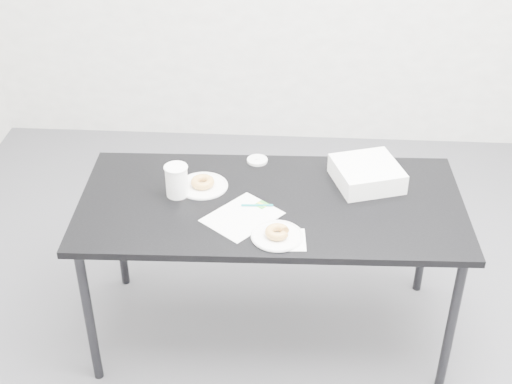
# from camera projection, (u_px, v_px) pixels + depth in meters

# --- Properties ---
(floor) EXTENTS (4.00, 4.00, 0.00)m
(floor) POSITION_uv_depth(u_px,v_px,m) (268.00, 332.00, 3.50)
(floor) COLOR #454549
(floor) RESTS_ON ground
(table) EXTENTS (1.70, 0.84, 0.76)m
(table) POSITION_uv_depth(u_px,v_px,m) (271.00, 212.00, 3.13)
(table) COLOR black
(table) RESTS_ON floor
(scorecard) EXTENTS (0.37, 0.37, 0.00)m
(scorecard) POSITION_uv_depth(u_px,v_px,m) (242.00, 217.00, 3.00)
(scorecard) COLOR white
(scorecard) RESTS_ON table
(logo_patch) EXTENTS (0.07, 0.07, 0.00)m
(logo_patch) POSITION_uv_depth(u_px,v_px,m) (262.00, 205.00, 3.07)
(logo_patch) COLOR green
(logo_patch) RESTS_ON scorecard
(pen) EXTENTS (0.14, 0.02, 0.01)m
(pen) POSITION_uv_depth(u_px,v_px,m) (257.00, 205.00, 3.06)
(pen) COLOR #0C8486
(pen) RESTS_ON scorecard
(napkin) EXTENTS (0.16, 0.16, 0.00)m
(napkin) POSITION_uv_depth(u_px,v_px,m) (287.00, 240.00, 2.87)
(napkin) COLOR white
(napkin) RESTS_ON table
(plate_near) EXTENTS (0.21, 0.21, 0.01)m
(plate_near) POSITION_uv_depth(u_px,v_px,m) (277.00, 236.00, 2.88)
(plate_near) COLOR white
(plate_near) RESTS_ON napkin
(donut_near) EXTENTS (0.11, 0.11, 0.03)m
(donut_near) POSITION_uv_depth(u_px,v_px,m) (277.00, 232.00, 2.87)
(donut_near) COLOR #C8863F
(donut_near) RESTS_ON plate_near
(plate_far) EXTENTS (0.23, 0.23, 0.01)m
(plate_far) POSITION_uv_depth(u_px,v_px,m) (203.00, 186.00, 3.20)
(plate_far) COLOR white
(plate_far) RESTS_ON table
(donut_far) EXTENTS (0.12, 0.12, 0.04)m
(donut_far) POSITION_uv_depth(u_px,v_px,m) (203.00, 182.00, 3.19)
(donut_far) COLOR #C8863F
(donut_far) RESTS_ON plate_far
(coffee_cup) EXTENTS (0.10, 0.10, 0.15)m
(coffee_cup) POSITION_uv_depth(u_px,v_px,m) (177.00, 181.00, 3.11)
(coffee_cup) COLOR white
(coffee_cup) RESTS_ON table
(cup_lid) EXTENTS (0.10, 0.10, 0.01)m
(cup_lid) POSITION_uv_depth(u_px,v_px,m) (257.00, 160.00, 3.38)
(cup_lid) COLOR white
(cup_lid) RESTS_ON table
(bakery_box) EXTENTS (0.35, 0.35, 0.09)m
(bakery_box) POSITION_uv_depth(u_px,v_px,m) (367.00, 174.00, 3.20)
(bakery_box) COLOR white
(bakery_box) RESTS_ON table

